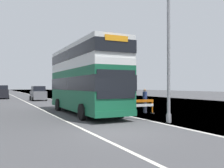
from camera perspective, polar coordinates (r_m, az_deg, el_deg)
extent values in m
cube|color=#424244|center=(10.99, 1.36, -11.57)|extent=(140.00, 280.00, 0.10)
cube|color=#B2AFA8|center=(12.87, 14.99, -9.70)|extent=(0.24, 196.00, 0.01)
cube|color=silver|center=(10.51, -4.20, -11.82)|extent=(0.16, 168.00, 0.01)
cube|color=#145638|center=(18.21, -6.49, -1.30)|extent=(2.66, 10.59, 2.90)
cube|color=silver|center=(18.26, -6.49, 3.88)|extent=(2.66, 10.59, 0.40)
cube|color=silver|center=(18.35, -6.48, 6.62)|extent=(2.63, 10.48, 1.36)
cube|color=black|center=(18.21, -6.49, 0.06)|extent=(2.68, 10.70, 0.93)
cube|color=black|center=(18.35, -6.48, 6.62)|extent=(2.67, 10.64, 0.75)
cube|color=black|center=(13.32, 1.08, -0.05)|extent=(2.36, 0.08, 1.59)
cube|color=orange|center=(13.58, 1.08, 10.73)|extent=(1.41, 0.07, 0.32)
cube|color=#145638|center=(18.28, -6.49, -5.29)|extent=(2.68, 10.70, 0.36)
cylinder|color=black|center=(14.78, -6.99, -6.55)|extent=(0.31, 1.00, 1.00)
cylinder|color=black|center=(15.79, 1.92, -6.16)|extent=(0.31, 1.00, 1.00)
cylinder|color=black|center=(20.70, -12.54, -4.80)|extent=(0.31, 1.00, 1.00)
cylinder|color=black|center=(21.44, -5.82, -4.66)|extent=(0.31, 1.00, 1.00)
cylinder|color=gray|center=(14.23, 13.17, 9.77)|extent=(0.18, 0.18, 9.18)
cylinder|color=gray|center=(14.12, 13.20, -7.84)|extent=(0.29, 0.29, 0.50)
cube|color=orange|center=(18.00, 7.38, -3.96)|extent=(1.66, 0.25, 0.20)
cube|color=white|center=(18.02, 7.38, -4.98)|extent=(1.66, 0.25, 0.20)
cube|color=orange|center=(17.70, 5.22, -5.59)|extent=(0.08, 0.08, 0.97)
cube|color=black|center=(17.75, 5.23, -7.02)|extent=(0.19, 0.45, 0.08)
cube|color=orange|center=(18.39, 9.45, -5.40)|extent=(0.08, 0.08, 0.97)
cube|color=black|center=(18.44, 9.45, -6.77)|extent=(0.19, 0.45, 0.08)
cube|color=slate|center=(36.17, -16.97, -2.54)|extent=(1.80, 3.81, 1.14)
cube|color=black|center=(36.15, -16.97, -1.05)|extent=(1.66, 2.09, 0.73)
cylinder|color=black|center=(37.50, -15.91, -3.15)|extent=(0.20, 0.60, 0.60)
cylinder|color=black|center=(37.22, -18.64, -3.17)|extent=(0.20, 0.60, 0.60)
cylinder|color=black|center=(35.19, -15.21, -3.33)|extent=(0.20, 0.60, 0.60)
cylinder|color=black|center=(34.89, -18.13, -3.35)|extent=(0.20, 0.60, 0.60)
cube|color=black|center=(43.20, -24.46, -2.04)|extent=(1.78, 4.53, 1.34)
cube|color=black|center=(43.18, -24.46, -0.72)|extent=(1.64, 2.49, 0.65)
cylinder|color=black|center=(44.66, -23.38, -2.70)|extent=(0.20, 0.60, 0.60)
cylinder|color=black|center=(41.85, -23.19, -2.85)|extent=(0.20, 0.60, 0.60)
cylinder|color=black|center=(54.19, -24.81, -2.30)|extent=(0.20, 0.60, 0.60)
cylinder|color=black|center=(51.60, -24.74, -2.39)|extent=(0.20, 0.60, 0.60)
cylinder|color=#2D3342|center=(18.92, 7.74, -5.32)|extent=(0.29, 0.29, 0.93)
cylinder|color=navy|center=(18.87, 7.74, -2.87)|extent=(0.34, 0.34, 0.70)
sphere|color=#937056|center=(18.86, 7.73, -1.48)|extent=(0.22, 0.22, 0.22)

